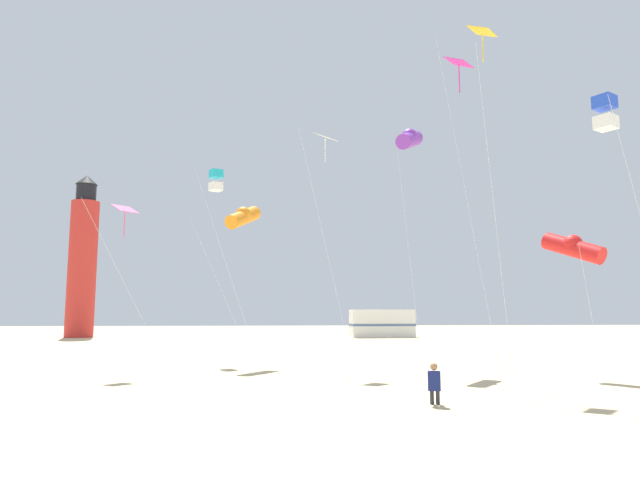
{
  "coord_description": "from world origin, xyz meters",
  "views": [
    {
      "loc": [
        -2.56,
        -7.49,
        2.54
      ],
      "look_at": [
        -0.73,
        13.73,
        5.27
      ],
      "focal_mm": 31.64,
      "sensor_mm": 36.0,
      "label": 1
    }
  ],
  "objects_px": {
    "kite_diamond_magenta": "(462,77)",
    "kite_tube_scarlet": "(573,247)",
    "kite_box_cyan": "(216,181)",
    "rv_van_white": "(382,324)",
    "kite_diamond_rainbow": "(125,215)",
    "kite_tube_orange": "(243,217)",
    "kite_diamond_white": "(325,146)",
    "kite_diamond_gold": "(481,48)",
    "kite_box_blue": "(605,113)",
    "kite_flyer_standing": "(434,383)",
    "lighthouse_distant": "(83,260)",
    "kite_tube_violet": "(410,139)"
  },
  "relations": [
    {
      "from": "kite_diamond_white",
      "to": "kite_box_cyan",
      "type": "height_order",
      "value": "kite_diamond_white"
    },
    {
      "from": "kite_diamond_gold",
      "to": "kite_tube_scarlet",
      "type": "relative_size",
      "value": 2.27
    },
    {
      "from": "kite_box_blue",
      "to": "kite_diamond_white",
      "type": "xyz_separation_m",
      "value": [
        -8.63,
        7.72,
        0.95
      ]
    },
    {
      "from": "kite_flyer_standing",
      "to": "kite_box_cyan",
      "type": "height_order",
      "value": "kite_box_cyan"
    },
    {
      "from": "kite_box_cyan",
      "to": "rv_van_white",
      "type": "distance_m",
      "value": 31.77
    },
    {
      "from": "kite_diamond_rainbow",
      "to": "kite_diamond_magenta",
      "type": "bearing_deg",
      "value": -17.93
    },
    {
      "from": "kite_tube_orange",
      "to": "lighthouse_distant",
      "type": "relative_size",
      "value": 0.47
    },
    {
      "from": "kite_diamond_magenta",
      "to": "kite_diamond_gold",
      "type": "relative_size",
      "value": 0.92
    },
    {
      "from": "rv_van_white",
      "to": "kite_box_blue",
      "type": "bearing_deg",
      "value": -93.38
    },
    {
      "from": "kite_box_cyan",
      "to": "kite_tube_orange",
      "type": "bearing_deg",
      "value": -57.51
    },
    {
      "from": "kite_tube_violet",
      "to": "lighthouse_distant",
      "type": "xyz_separation_m",
      "value": [
        -25.74,
        34.84,
        -2.67
      ]
    },
    {
      "from": "kite_flyer_standing",
      "to": "kite_box_cyan",
      "type": "relative_size",
      "value": 0.11
    },
    {
      "from": "kite_tube_orange",
      "to": "rv_van_white",
      "type": "relative_size",
      "value": 1.2
    },
    {
      "from": "kite_diamond_magenta",
      "to": "kite_diamond_white",
      "type": "relative_size",
      "value": 1.13
    },
    {
      "from": "kite_tube_violet",
      "to": "kite_diamond_white",
      "type": "distance_m",
      "value": 3.96
    },
    {
      "from": "kite_tube_orange",
      "to": "kite_diamond_rainbow",
      "type": "bearing_deg",
      "value": -143.91
    },
    {
      "from": "kite_diamond_magenta",
      "to": "kite_diamond_rainbow",
      "type": "relative_size",
      "value": 1.71
    },
    {
      "from": "kite_diamond_gold",
      "to": "kite_tube_violet",
      "type": "bearing_deg",
      "value": 103.13
    },
    {
      "from": "kite_box_blue",
      "to": "kite_diamond_white",
      "type": "bearing_deg",
      "value": 138.2
    },
    {
      "from": "kite_tube_orange",
      "to": "kite_tube_scarlet",
      "type": "relative_size",
      "value": 1.36
    },
    {
      "from": "kite_box_blue",
      "to": "kite_diamond_rainbow",
      "type": "xyz_separation_m",
      "value": [
        -17.18,
        6.81,
        -2.5
      ]
    },
    {
      "from": "kite_tube_violet",
      "to": "kite_diamond_white",
      "type": "height_order",
      "value": "kite_tube_violet"
    },
    {
      "from": "kite_diamond_white",
      "to": "kite_diamond_magenta",
      "type": "bearing_deg",
      "value": -47.98
    },
    {
      "from": "kite_box_cyan",
      "to": "kite_diamond_rainbow",
      "type": "bearing_deg",
      "value": -117.58
    },
    {
      "from": "kite_diamond_magenta",
      "to": "kite_tube_scarlet",
      "type": "xyz_separation_m",
      "value": [
        4.77,
        1.39,
        -6.25
      ]
    },
    {
      "from": "lighthouse_distant",
      "to": "kite_tube_scarlet",
      "type": "bearing_deg",
      "value": -51.03
    },
    {
      "from": "kite_flyer_standing",
      "to": "kite_tube_violet",
      "type": "height_order",
      "value": "kite_tube_violet"
    },
    {
      "from": "kite_box_blue",
      "to": "kite_diamond_rainbow",
      "type": "bearing_deg",
      "value": 158.38
    },
    {
      "from": "kite_box_cyan",
      "to": "kite_box_blue",
      "type": "bearing_deg",
      "value": -42.4
    },
    {
      "from": "kite_tube_violet",
      "to": "kite_flyer_standing",
      "type": "bearing_deg",
      "value": -101.1
    },
    {
      "from": "kite_box_cyan",
      "to": "rv_van_white",
      "type": "bearing_deg",
      "value": 62.24
    },
    {
      "from": "kite_diamond_magenta",
      "to": "kite_diamond_rainbow",
      "type": "height_order",
      "value": "kite_diamond_magenta"
    },
    {
      "from": "kite_diamond_white",
      "to": "lighthouse_distant",
      "type": "height_order",
      "value": "lighthouse_distant"
    },
    {
      "from": "kite_flyer_standing",
      "to": "kite_diamond_magenta",
      "type": "bearing_deg",
      "value": -104.13
    },
    {
      "from": "kite_tube_orange",
      "to": "kite_box_blue",
      "type": "bearing_deg",
      "value": -39.61
    },
    {
      "from": "kite_box_cyan",
      "to": "kite_tube_violet",
      "type": "bearing_deg",
      "value": -28.69
    },
    {
      "from": "kite_tube_violet",
      "to": "lighthouse_distant",
      "type": "distance_m",
      "value": 43.39
    },
    {
      "from": "kite_tube_orange",
      "to": "kite_box_cyan",
      "type": "xyz_separation_m",
      "value": [
        -1.62,
        2.54,
        2.37
      ]
    },
    {
      "from": "kite_diamond_rainbow",
      "to": "lighthouse_distant",
      "type": "xyz_separation_m",
      "value": [
        -13.25,
        35.73,
        1.22
      ]
    },
    {
      "from": "kite_diamond_gold",
      "to": "rv_van_white",
      "type": "bearing_deg",
      "value": 84.54
    },
    {
      "from": "kite_diamond_gold",
      "to": "kite_diamond_white",
      "type": "height_order",
      "value": "kite_diamond_gold"
    },
    {
      "from": "kite_tube_violet",
      "to": "kite_tube_scarlet",
      "type": "distance_m",
      "value": 8.6
    },
    {
      "from": "kite_diamond_rainbow",
      "to": "kite_box_cyan",
      "type": "xyz_separation_m",
      "value": [
        3.14,
        6.01,
        2.94
      ]
    },
    {
      "from": "kite_tube_violet",
      "to": "kite_box_blue",
      "type": "relative_size",
      "value": 1.16
    },
    {
      "from": "kite_flyer_standing",
      "to": "kite_tube_orange",
      "type": "relative_size",
      "value": 0.15
    },
    {
      "from": "kite_diamond_magenta",
      "to": "kite_diamond_white",
      "type": "height_order",
      "value": "kite_diamond_magenta"
    },
    {
      "from": "kite_diamond_rainbow",
      "to": "kite_diamond_white",
      "type": "bearing_deg",
      "value": 6.05
    },
    {
      "from": "kite_tube_orange",
      "to": "kite_diamond_white",
      "type": "bearing_deg",
      "value": -34.05
    },
    {
      "from": "kite_diamond_gold",
      "to": "kite_box_blue",
      "type": "distance_m",
      "value": 5.06
    },
    {
      "from": "kite_tube_orange",
      "to": "kite_tube_scarlet",
      "type": "height_order",
      "value": "kite_tube_orange"
    }
  ]
}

